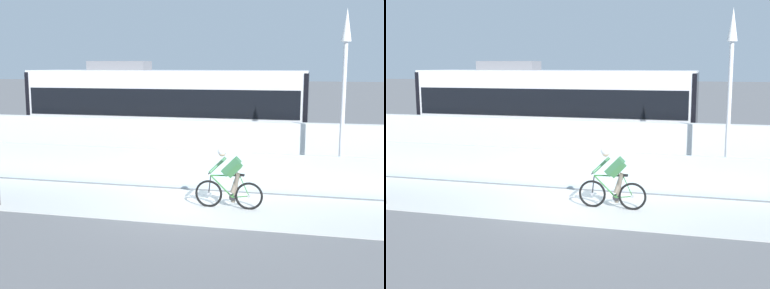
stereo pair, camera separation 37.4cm
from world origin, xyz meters
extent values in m
plane|color=slate|center=(0.00, 0.00, 0.00)|extent=(200.00, 200.00, 0.00)
cube|color=silver|center=(0.00, 0.00, 0.01)|extent=(32.00, 3.20, 0.01)
cube|color=silver|center=(0.00, 1.85, 0.58)|extent=(32.00, 0.05, 1.15)
cube|color=silver|center=(0.00, 3.65, 0.93)|extent=(32.00, 0.36, 1.85)
cube|color=#595654|center=(0.00, 6.13, 0.00)|extent=(32.00, 0.08, 0.01)
cube|color=#595654|center=(0.00, 7.57, 0.00)|extent=(32.00, 0.08, 0.01)
cube|color=silver|center=(-2.83, 6.85, 1.90)|extent=(11.00, 2.50, 3.10)
cube|color=black|center=(-2.83, 6.85, 2.25)|extent=(10.56, 2.54, 1.04)
cube|color=orange|center=(-2.83, 6.85, 0.53)|extent=(10.78, 2.53, 0.28)
cube|color=slate|center=(-4.81, 6.85, 3.63)|extent=(2.40, 1.10, 0.36)
cube|color=#232326|center=(-6.35, 6.85, 0.36)|extent=(1.40, 1.88, 0.20)
cylinder|color=black|center=(-6.35, 6.13, 0.30)|extent=(0.60, 0.10, 0.60)
cylinder|color=black|center=(-6.35, 7.57, 0.30)|extent=(0.60, 0.10, 0.60)
cube|color=#232326|center=(0.69, 6.85, 0.36)|extent=(1.40, 1.88, 0.20)
cylinder|color=black|center=(0.69, 6.13, 0.30)|extent=(0.60, 0.10, 0.60)
cylinder|color=black|center=(0.69, 7.57, 0.30)|extent=(0.60, 0.10, 0.60)
cube|color=black|center=(-8.28, 6.85, 1.90)|extent=(0.16, 2.54, 2.94)
cube|color=black|center=(2.62, 6.85, 1.90)|extent=(0.16, 2.54, 2.94)
torus|color=black|center=(0.32, 0.00, 0.36)|extent=(0.72, 0.06, 0.72)
cylinder|color=#99999E|center=(0.32, 0.00, 0.36)|extent=(0.07, 0.10, 0.07)
torus|color=black|center=(1.37, 0.00, 0.36)|extent=(0.72, 0.06, 0.72)
cylinder|color=#99999E|center=(1.37, 0.00, 0.36)|extent=(0.07, 0.10, 0.07)
cylinder|color=#337233|center=(0.66, 0.00, 0.57)|extent=(0.60, 0.04, 0.58)
cylinder|color=#337233|center=(1.04, 0.00, 0.59)|extent=(0.22, 0.04, 0.59)
cylinder|color=#337233|center=(0.75, 0.00, 0.86)|extent=(0.76, 0.04, 0.07)
cylinder|color=#337233|center=(1.16, 0.00, 0.33)|extent=(0.43, 0.03, 0.09)
cylinder|color=#337233|center=(1.25, 0.00, 0.62)|extent=(0.27, 0.02, 0.53)
cylinder|color=black|center=(0.35, 0.00, 0.60)|extent=(0.08, 0.03, 0.49)
cube|color=black|center=(1.13, 0.00, 0.90)|extent=(0.24, 0.10, 0.05)
cylinder|color=black|center=(0.37, 0.00, 0.95)|extent=(0.03, 0.58, 0.03)
cylinder|color=#262628|center=(0.95, 0.00, 0.30)|extent=(0.18, 0.02, 0.18)
cube|color=#33663F|center=(0.91, 0.00, 1.11)|extent=(0.50, 0.28, 0.51)
cube|color=#336638|center=(1.00, 0.00, 1.02)|extent=(0.38, 0.30, 0.38)
sphere|color=beige|center=(0.67, 0.00, 1.46)|extent=(0.20, 0.20, 0.20)
sphere|color=silver|center=(0.67, 0.00, 1.49)|extent=(0.23, 0.23, 0.23)
cylinder|color=#33663F|center=(0.55, 0.00, 1.12)|extent=(0.44, 0.41, 0.41)
cylinder|color=#33663F|center=(0.55, 0.00, 1.12)|extent=(0.44, 0.41, 0.41)
cylinder|color=#726656|center=(1.02, 0.00, 0.55)|extent=(0.29, 0.33, 0.80)
cylinder|color=#726656|center=(1.02, 0.00, 0.69)|extent=(0.29, 0.33, 0.54)
cylinder|color=gray|center=(3.69, 2.15, 0.10)|extent=(0.24, 0.24, 0.20)
cylinder|color=silver|center=(3.69, 2.15, 2.20)|extent=(0.12, 0.12, 4.20)
cone|color=white|center=(3.69, 2.15, 4.75)|extent=(0.28, 0.28, 0.90)
camera|label=1|loc=(2.88, -12.38, 3.69)|focal=46.83mm
camera|label=2|loc=(3.25, -12.29, 3.69)|focal=46.83mm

